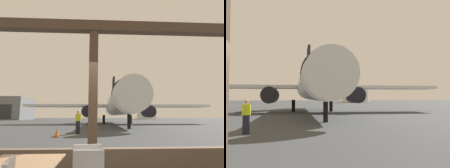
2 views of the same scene
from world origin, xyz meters
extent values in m
plane|color=#383A3D|center=(0.00, 40.00, 0.00)|extent=(220.00, 220.00, 0.00)
cube|color=brown|center=(0.00, 0.00, 0.31)|extent=(8.21, 0.24, 0.63)
cube|color=#4C3828|center=(0.00, 0.00, 3.38)|extent=(8.21, 0.24, 0.24)
cube|color=#4C3828|center=(0.00, 0.00, 1.63)|extent=(0.20, 0.20, 3.26)
cube|color=#8C6B4C|center=(-0.80, -1.71, 0.74)|extent=(0.91, 0.91, 0.02)
cube|color=#B2B2B7|center=(-0.02, -1.35, 0.70)|extent=(0.40, 0.10, 0.39)
cube|color=#B2B2B7|center=(0.02, -1.71, 0.68)|extent=(0.40, 0.07, 0.38)
cylinder|color=silver|center=(3.17, 29.12, 3.38)|extent=(3.73, 27.14, 3.73)
cone|color=silver|center=(3.17, 14.25, 3.38)|extent=(3.54, 2.60, 3.54)
cylinder|color=black|center=(3.17, 16.15, 3.53)|extent=(3.80, 0.90, 3.80)
cube|color=silver|center=(-5.05, 29.96, 3.08)|extent=(14.58, 4.20, 0.36)
cube|color=silver|center=(11.39, 29.96, 3.08)|extent=(14.58, 4.20, 0.36)
cylinder|color=black|center=(-1.89, 28.56, 2.08)|extent=(1.90, 3.20, 1.90)
cylinder|color=black|center=(8.23, 28.56, 2.08)|extent=(1.90, 3.20, 1.90)
cube|color=black|center=(3.17, 41.19, 7.65)|extent=(0.36, 4.40, 5.20)
cylinder|color=black|center=(3.17, 16.45, 0.76)|extent=(0.36, 0.36, 1.52)
cylinder|color=black|center=(0.77, 30.96, 0.76)|extent=(0.44, 0.44, 1.52)
cylinder|color=black|center=(5.57, 30.96, 0.76)|extent=(0.44, 0.44, 1.52)
cube|color=black|center=(-1.51, 10.77, 0.47)|extent=(0.32, 0.20, 0.95)
cube|color=yellow|center=(-1.51, 10.77, 1.23)|extent=(0.40, 0.22, 0.55)
sphere|color=tan|center=(-1.51, 10.77, 1.63)|extent=(0.22, 0.22, 0.22)
cylinder|color=yellow|center=(-1.38, 10.97, 1.20)|extent=(0.09, 0.09, 0.52)
cylinder|color=yellow|center=(-1.64, 10.57, 1.20)|extent=(0.09, 0.09, 0.52)
cone|color=orange|center=(-2.59, 8.58, 0.29)|extent=(0.32, 0.32, 0.58)
cube|color=black|center=(-2.59, 8.58, 0.01)|extent=(0.36, 0.36, 0.03)
cube|color=slate|center=(-36.93, 73.31, 4.12)|extent=(18.84, 16.06, 8.24)
cylinder|color=white|center=(22.01, 87.49, 2.22)|extent=(9.27, 9.27, 4.44)
camera|label=1|loc=(0.16, -4.36, 1.30)|focal=31.46mm
camera|label=2|loc=(0.86, -3.22, 1.85)|focal=42.70mm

